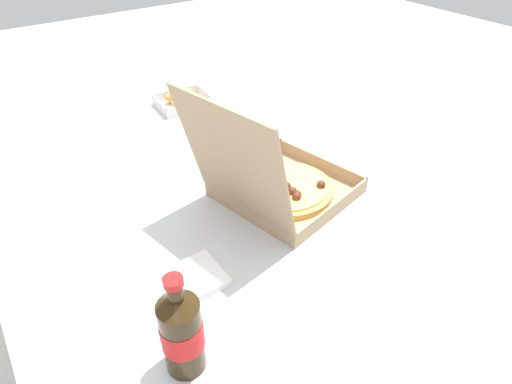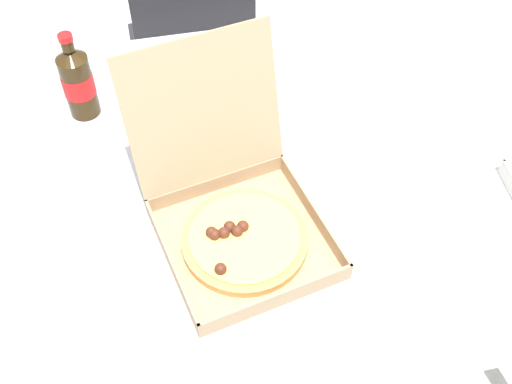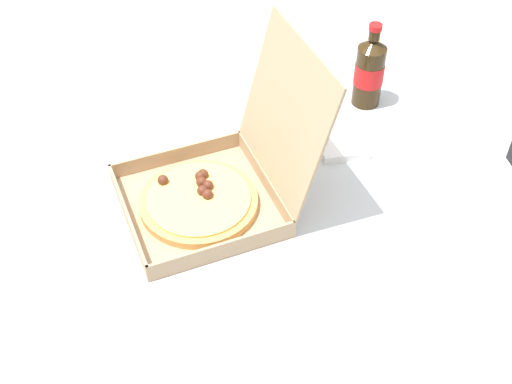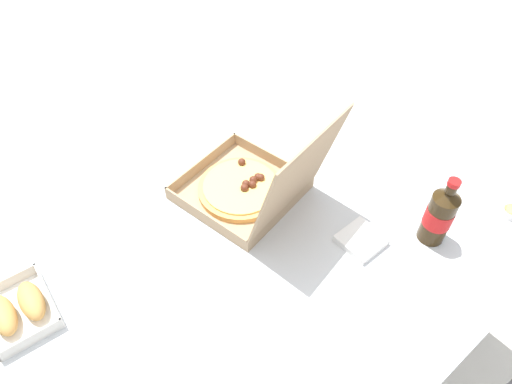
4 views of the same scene
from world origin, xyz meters
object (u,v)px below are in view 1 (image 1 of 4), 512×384
(pizza_box_open, at_px, (278,184))
(bread_side_box, at_px, (183,100))
(paper_menu, at_px, (433,243))
(cola_bottle, at_px, (182,331))
(napkin_pile, at_px, (196,278))

(pizza_box_open, height_order, bread_side_box, pizza_box_open)
(pizza_box_open, bearing_deg, paper_menu, -150.11)
(cola_bottle, xyz_separation_m, napkin_pile, (0.16, -0.11, -0.08))
(cola_bottle, bearing_deg, bread_side_box, -26.95)
(pizza_box_open, relative_size, cola_bottle, 2.03)
(bread_side_box, xyz_separation_m, cola_bottle, (-0.96, 0.49, 0.07))
(bread_side_box, bearing_deg, cola_bottle, 153.05)
(bread_side_box, distance_m, cola_bottle, 1.08)
(pizza_box_open, relative_size, paper_menu, 2.16)
(paper_menu, distance_m, napkin_pile, 0.56)
(pizza_box_open, bearing_deg, napkin_pile, 112.09)
(bread_side_box, xyz_separation_m, paper_menu, (-1.02, -0.14, -0.02))
(pizza_box_open, bearing_deg, cola_bottle, 124.30)
(cola_bottle, xyz_separation_m, paper_menu, (-0.06, -0.63, -0.09))
(pizza_box_open, xyz_separation_m, cola_bottle, (-0.29, 0.43, 0.04))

